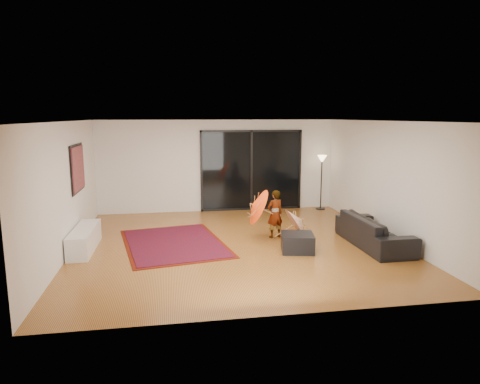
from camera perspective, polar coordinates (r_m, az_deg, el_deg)
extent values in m
plane|color=#AB6C2E|center=(9.56, -0.43, -6.97)|extent=(7.00, 7.00, 0.00)
plane|color=white|center=(9.14, -0.45, 9.43)|extent=(7.00, 7.00, 0.00)
plane|color=silver|center=(12.69, -2.94, 3.50)|extent=(7.00, 0.00, 7.00)
plane|color=silver|center=(5.89, 4.96, -4.26)|extent=(7.00, 0.00, 7.00)
plane|color=silver|center=(9.37, -22.08, 0.41)|extent=(0.00, 7.00, 7.00)
plane|color=silver|center=(10.39, 19.00, 1.49)|extent=(0.00, 7.00, 7.00)
cube|color=black|center=(12.83, 1.53, 2.91)|extent=(3.00, 0.04, 2.40)
cube|color=black|center=(12.72, 1.57, 8.13)|extent=(3.06, 0.06, 0.06)
cube|color=black|center=(13.01, 1.52, -2.22)|extent=(3.06, 0.06, 0.06)
cube|color=black|center=(12.81, 1.55, 2.90)|extent=(0.06, 0.06, 2.40)
cube|color=black|center=(10.29, -20.88, 2.99)|extent=(0.02, 1.28, 1.08)
cube|color=#1A4236|center=(10.29, -20.77, 2.99)|extent=(0.03, 1.18, 0.98)
cube|color=white|center=(9.69, -20.02, -5.92)|extent=(0.44, 1.70, 0.47)
cube|color=#424244|center=(9.46, -20.28, -6.85)|extent=(0.27, 0.27, 0.30)
cube|color=#551207|center=(9.72, -8.79, -6.77)|extent=(2.58, 3.25, 0.01)
cube|color=#6C0A0A|center=(9.72, -8.79, -6.73)|extent=(2.39, 3.07, 0.02)
imported|color=black|center=(9.83, 17.43, -4.99)|extent=(0.90, 2.24, 0.65)
cube|color=black|center=(9.12, 7.66, -6.68)|extent=(0.78, 0.78, 0.38)
cylinder|color=black|center=(13.31, 10.67, -2.18)|extent=(0.28, 0.28, 0.03)
cylinder|color=black|center=(13.17, 10.77, 0.98)|extent=(0.04, 0.04, 1.52)
cone|color=#FFD899|center=(13.08, 10.89, 4.35)|extent=(0.28, 0.28, 0.22)
imported|color=#999999|center=(9.97, 4.68, -2.94)|extent=(0.47, 0.38, 1.12)
cone|color=#FF450D|center=(9.77, 1.64, -2.15)|extent=(0.53, 0.87, 0.86)
cylinder|color=#AB7E49|center=(9.84, 1.63, -4.05)|extent=(0.46, 0.02, 0.24)
cylinder|color=#AB7E49|center=(9.75, 1.64, -1.54)|extent=(0.06, 0.02, 0.04)
cone|color=white|center=(10.01, 8.23, -3.30)|extent=(0.57, 0.80, 0.78)
cylinder|color=#AB7E49|center=(10.10, 8.17, -5.34)|extent=(0.48, 0.02, 0.30)
cylinder|color=#AB7E49|center=(9.98, 8.24, -2.66)|extent=(0.06, 0.02, 0.05)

